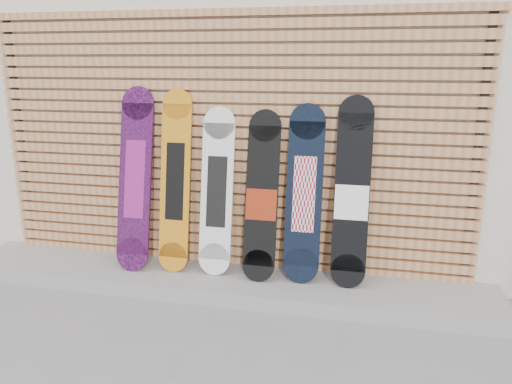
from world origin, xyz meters
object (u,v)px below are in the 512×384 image
Objects in this scene: snowboard_1 at (175,181)px; snowboard_4 at (304,194)px; snowboard_3 at (262,197)px; snowboard_5 at (352,194)px; snowboard_2 at (217,192)px; snowboard_0 at (135,179)px.

snowboard_1 is 1.11m from snowboard_4.
snowboard_5 is (0.73, 0.02, 0.06)m from snowboard_3.
snowboard_2 is at bearing 176.18° from snowboard_3.
snowboard_1 is 0.37m from snowboard_2.
snowboard_0 is 0.36m from snowboard_1.
snowboard_3 is (0.76, -0.02, -0.09)m from snowboard_1.
snowboard_0 is 1.03× the size of snowboard_5.
snowboard_1 is at bearing 5.09° from snowboard_0.
snowboard_4 is 0.38m from snowboard_5.
snowboard_2 is at bearing 3.05° from snowboard_0.
snowboard_4 is 0.95× the size of snowboard_5.
snowboard_1 reaches higher than snowboard_3.
snowboard_3 is (1.11, 0.01, -0.10)m from snowboard_0.
snowboard_0 reaches higher than snowboard_3.
snowboard_0 is 1.84m from snowboard_5.
snowboard_0 is 0.73m from snowboard_2.
snowboard_4 is (1.46, 0.04, -0.06)m from snowboard_0.
snowboard_0 reaches higher than snowboard_2.
snowboard_0 is 1.46m from snowboard_4.
snowboard_1 is (0.36, 0.03, -0.01)m from snowboard_0.
snowboard_2 is at bearing 1.07° from snowboard_1.
snowboard_5 is at bearing 1.78° from snowboard_3.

